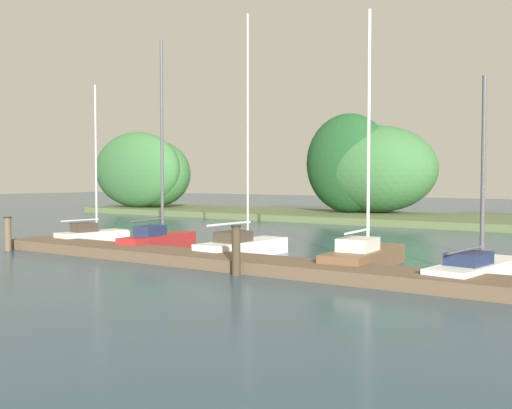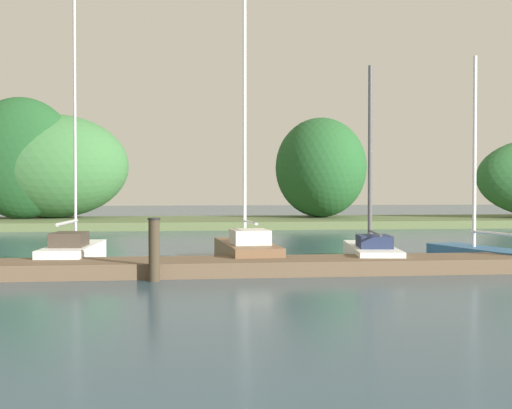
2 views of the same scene
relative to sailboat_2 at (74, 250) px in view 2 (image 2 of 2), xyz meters
name	(u,v)px [view 2 (image 2 of 2)]	position (x,y,z in m)	size (l,w,h in m)	color
dock_pier	(162,267)	(2.33, -2.34, -0.22)	(22.26, 1.80, 0.35)	brown
far_shore	(168,172)	(2.35, 18.37, 2.50)	(56.67, 8.82, 6.90)	#56663D
sailboat_2	(74,250)	(0.00, 0.00, 0.00)	(1.35, 4.17, 8.26)	white
sailboat_3	(246,248)	(4.55, -0.15, 0.02)	(1.49, 4.42, 7.69)	brown
sailboat_4	(371,250)	(7.91, -0.50, -0.04)	(1.68, 4.44, 5.37)	white
sailboat_5	(476,250)	(11.05, -0.20, -0.10)	(1.87, 3.95, 5.74)	#285684
mooring_piling_1	(154,249)	(2.18, -3.47, 0.31)	(0.28, 0.28, 1.39)	#3D3323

